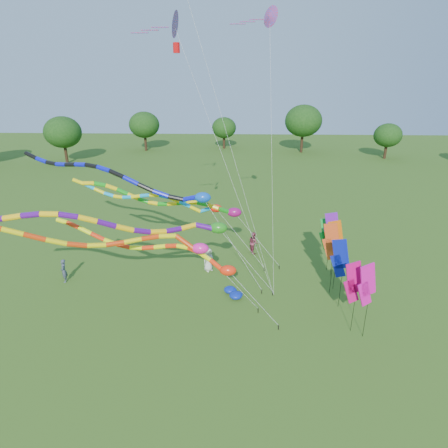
{
  "coord_description": "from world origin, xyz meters",
  "views": [
    {
      "loc": [
        0.22,
        -16.45,
        12.98
      ],
      "look_at": [
        -0.67,
        4.61,
        4.8
      ],
      "focal_mm": 30.0,
      "sensor_mm": 36.0,
      "label": 1
    }
  ],
  "objects_px": {
    "tube_kite_red": "(165,251)",
    "person_a": "(209,260)",
    "person_b": "(64,271)",
    "person_c": "(253,242)",
    "tube_kite_orange": "(103,240)",
    "blue_nylon_heap": "(236,293)"
  },
  "relations": [
    {
      "from": "tube_kite_orange",
      "to": "blue_nylon_heap",
      "type": "xyz_separation_m",
      "value": [
        6.89,
        3.21,
        -5.01
      ]
    },
    {
      "from": "person_a",
      "to": "person_b",
      "type": "xyz_separation_m",
      "value": [
        -9.72,
        -1.98,
        -0.05
      ]
    },
    {
      "from": "tube_kite_red",
      "to": "person_b",
      "type": "bearing_deg",
      "value": 173.67
    },
    {
      "from": "tube_kite_red",
      "to": "person_c",
      "type": "relative_size",
      "value": 7.3
    },
    {
      "from": "tube_kite_orange",
      "to": "person_b",
      "type": "height_order",
      "value": "tube_kite_orange"
    },
    {
      "from": "person_b",
      "to": "person_c",
      "type": "relative_size",
      "value": 0.94
    },
    {
      "from": "person_b",
      "to": "tube_kite_red",
      "type": "bearing_deg",
      "value": 48.64
    },
    {
      "from": "tube_kite_red",
      "to": "tube_kite_orange",
      "type": "bearing_deg",
      "value": -136.3
    },
    {
      "from": "blue_nylon_heap",
      "to": "tube_kite_orange",
      "type": "bearing_deg",
      "value": -155.02
    },
    {
      "from": "person_b",
      "to": "person_c",
      "type": "xyz_separation_m",
      "value": [
        13.04,
        5.14,
        0.06
      ]
    },
    {
      "from": "tube_kite_orange",
      "to": "person_b",
      "type": "distance_m",
      "value": 7.95
    },
    {
      "from": "person_b",
      "to": "blue_nylon_heap",
      "type": "bearing_deg",
      "value": 63.3
    },
    {
      "from": "person_c",
      "to": "person_a",
      "type": "bearing_deg",
      "value": 113.31
    },
    {
      "from": "tube_kite_orange",
      "to": "person_a",
      "type": "height_order",
      "value": "tube_kite_orange"
    },
    {
      "from": "tube_kite_red",
      "to": "person_b",
      "type": "distance_m",
      "value": 8.77
    },
    {
      "from": "tube_kite_orange",
      "to": "blue_nylon_heap",
      "type": "height_order",
      "value": "tube_kite_orange"
    },
    {
      "from": "tube_kite_orange",
      "to": "blue_nylon_heap",
      "type": "bearing_deg",
      "value": 15.61
    },
    {
      "from": "tube_kite_red",
      "to": "person_a",
      "type": "height_order",
      "value": "tube_kite_red"
    },
    {
      "from": "person_a",
      "to": "person_c",
      "type": "xyz_separation_m",
      "value": [
        3.32,
        3.15,
        0.0
      ]
    },
    {
      "from": "tube_kite_orange",
      "to": "person_c",
      "type": "height_order",
      "value": "tube_kite_orange"
    },
    {
      "from": "tube_kite_red",
      "to": "blue_nylon_heap",
      "type": "xyz_separation_m",
      "value": [
        4.04,
        1.64,
        -3.66
      ]
    },
    {
      "from": "person_a",
      "to": "person_b",
      "type": "distance_m",
      "value": 9.92
    }
  ]
}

